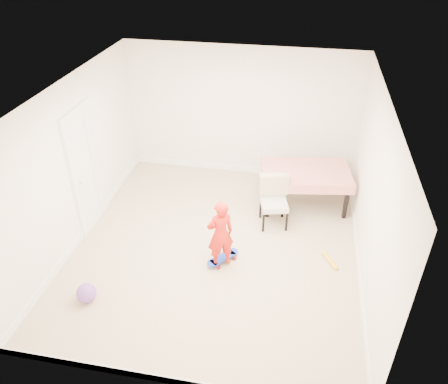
% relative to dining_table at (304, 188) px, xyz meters
% --- Properties ---
extents(ground, '(5.00, 5.00, 0.00)m').
position_rel_dining_table_xyz_m(ground, '(-1.34, -1.50, -0.36)').
color(ground, tan).
rests_on(ground, ground).
extents(ceiling, '(4.50, 5.00, 0.04)m').
position_rel_dining_table_xyz_m(ceiling, '(-1.34, -1.50, 2.22)').
color(ceiling, white).
rests_on(ceiling, wall_back).
extents(wall_back, '(4.50, 0.04, 2.60)m').
position_rel_dining_table_xyz_m(wall_back, '(-1.34, 0.98, 0.94)').
color(wall_back, white).
rests_on(wall_back, ground).
extents(wall_front, '(4.50, 0.04, 2.60)m').
position_rel_dining_table_xyz_m(wall_front, '(-1.34, -3.98, 0.94)').
color(wall_front, white).
rests_on(wall_front, ground).
extents(wall_left, '(0.04, 5.00, 2.60)m').
position_rel_dining_table_xyz_m(wall_left, '(-3.57, -1.50, 0.94)').
color(wall_left, white).
rests_on(wall_left, ground).
extents(wall_right, '(0.04, 5.00, 2.60)m').
position_rel_dining_table_xyz_m(wall_right, '(0.89, -1.50, 0.94)').
color(wall_right, white).
rests_on(wall_right, ground).
extents(door, '(0.11, 0.94, 2.11)m').
position_rel_dining_table_xyz_m(door, '(-3.57, -1.20, 0.66)').
color(door, white).
rests_on(door, ground).
extents(baseboard_back, '(4.50, 0.02, 0.12)m').
position_rel_dining_table_xyz_m(baseboard_back, '(-1.34, 0.99, -0.30)').
color(baseboard_back, white).
rests_on(baseboard_back, ground).
extents(baseboard_front, '(4.50, 0.02, 0.12)m').
position_rel_dining_table_xyz_m(baseboard_front, '(-1.34, -3.99, -0.30)').
color(baseboard_front, white).
rests_on(baseboard_front, ground).
extents(baseboard_left, '(0.02, 5.00, 0.12)m').
position_rel_dining_table_xyz_m(baseboard_left, '(-3.58, -1.50, -0.30)').
color(baseboard_left, white).
rests_on(baseboard_left, ground).
extents(baseboard_right, '(0.02, 5.00, 0.12)m').
position_rel_dining_table_xyz_m(baseboard_right, '(0.90, -1.50, -0.30)').
color(baseboard_right, white).
rests_on(baseboard_right, ground).
extents(dining_table, '(1.69, 1.21, 0.73)m').
position_rel_dining_table_xyz_m(dining_table, '(0.00, 0.00, 0.00)').
color(dining_table, red).
rests_on(dining_table, ground).
extents(dining_chair, '(0.61, 0.67, 0.90)m').
position_rel_dining_table_xyz_m(dining_chair, '(-0.49, -0.71, 0.09)').
color(dining_chair, beige).
rests_on(dining_chair, ground).
extents(skateboard, '(0.53, 0.59, 0.09)m').
position_rel_dining_table_xyz_m(skateboard, '(-1.16, -1.82, -0.32)').
color(skateboard, blue).
rests_on(skateboard, ground).
extents(child, '(0.50, 0.45, 1.14)m').
position_rel_dining_table_xyz_m(child, '(-1.18, -1.91, 0.20)').
color(child, red).
rests_on(child, ground).
extents(balloon, '(0.28, 0.28, 0.28)m').
position_rel_dining_table_xyz_m(balloon, '(-2.88, -2.97, -0.22)').
color(balloon, purple).
rests_on(balloon, ground).
extents(foam_toy, '(0.25, 0.38, 0.06)m').
position_rel_dining_table_xyz_m(foam_toy, '(0.48, -1.53, -0.33)').
color(foam_toy, yellow).
rests_on(foam_toy, ground).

